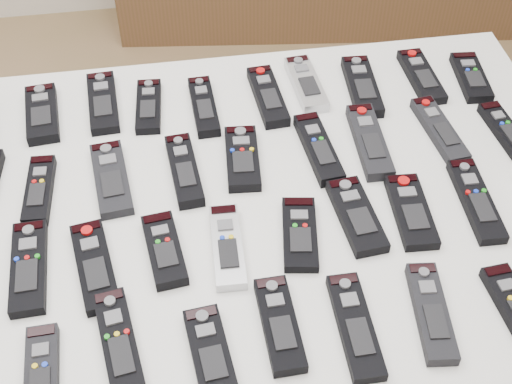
{
  "coord_description": "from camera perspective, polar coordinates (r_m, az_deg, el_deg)",
  "views": [
    {
      "loc": [
        -0.1,
        -0.81,
        1.73
      ],
      "look_at": [
        0.04,
        0.06,
        0.8
      ],
      "focal_mm": 50.0,
      "sensor_mm": 36.0,
      "label": 1
    }
  ],
  "objects": [
    {
      "name": "table",
      "position": [
        1.34,
        0.0,
        -2.29
      ],
      "size": [
        1.25,
        0.88,
        0.78
      ],
      "color": "white",
      "rests_on": "ground"
    },
    {
      "name": "remote_1",
      "position": [
        1.51,
        -16.74,
        6.01
      ],
      "size": [
        0.07,
        0.17,
        0.02
      ],
      "primitive_type": "cube",
      "rotation": [
        0.0,
        0.0,
        0.08
      ],
      "color": "black",
      "rests_on": "table"
    },
    {
      "name": "remote_2",
      "position": [
        1.51,
        -12.15,
        7.01
      ],
      "size": [
        0.07,
        0.18,
        0.02
      ],
      "primitive_type": "cube",
      "rotation": [
        0.0,
        0.0,
        0.05
      ],
      "color": "black",
      "rests_on": "table"
    },
    {
      "name": "remote_3",
      "position": [
        1.49,
        -8.59,
        6.79
      ],
      "size": [
        0.06,
        0.16,
        0.02
      ],
      "primitive_type": "cube",
      "rotation": [
        0.0,
        0.0,
        -0.07
      ],
      "color": "black",
      "rests_on": "table"
    },
    {
      "name": "remote_4",
      "position": [
        1.47,
        -4.19,
        6.84
      ],
      "size": [
        0.05,
        0.17,
        0.02
      ],
      "primitive_type": "cube",
      "rotation": [
        0.0,
        0.0,
        0.03
      ],
      "color": "black",
      "rests_on": "table"
    },
    {
      "name": "remote_5",
      "position": [
        1.49,
        0.96,
        7.66
      ],
      "size": [
        0.06,
        0.18,
        0.02
      ],
      "primitive_type": "cube",
      "rotation": [
        0.0,
        0.0,
        0.07
      ],
      "color": "black",
      "rests_on": "table"
    },
    {
      "name": "remote_6",
      "position": [
        1.53,
        4.02,
        8.61
      ],
      "size": [
        0.06,
        0.17,
        0.02
      ],
      "primitive_type": "cube",
      "rotation": [
        0.0,
        0.0,
        0.07
      ],
      "color": "#B7B7BC",
      "rests_on": "table"
    },
    {
      "name": "remote_7",
      "position": [
        1.53,
        8.48,
        8.36
      ],
      "size": [
        0.07,
        0.19,
        0.02
      ],
      "primitive_type": "cube",
      "rotation": [
        0.0,
        0.0,
        -0.06
      ],
      "color": "black",
      "rests_on": "table"
    },
    {
      "name": "remote_8",
      "position": [
        1.59,
        13.09,
        8.99
      ],
      "size": [
        0.06,
        0.18,
        0.02
      ],
      "primitive_type": "cube",
      "rotation": [
        0.0,
        0.0,
        0.03
      ],
      "color": "black",
      "rests_on": "table"
    },
    {
      "name": "remote_9",
      "position": [
        1.61,
        16.83,
        8.79
      ],
      "size": [
        0.07,
        0.16,
        0.02
      ],
      "primitive_type": "cube",
      "rotation": [
        0.0,
        0.0,
        -0.09
      ],
      "color": "black",
      "rests_on": "table"
    },
    {
      "name": "remote_11",
      "position": [
        1.35,
        -16.95,
        0.15
      ],
      "size": [
        0.05,
        0.16,
        0.02
      ],
      "primitive_type": "cube",
      "rotation": [
        0.0,
        0.0,
        -0.06
      ],
      "color": "black",
      "rests_on": "table"
    },
    {
      "name": "remote_12",
      "position": [
        1.34,
        -11.5,
        1.05
      ],
      "size": [
        0.08,
        0.19,
        0.02
      ],
      "primitive_type": "cube",
      "rotation": [
        0.0,
        0.0,
        0.11
      ],
      "color": "black",
      "rests_on": "table"
    },
    {
      "name": "remote_13",
      "position": [
        1.34,
        -5.76,
        1.74
      ],
      "size": [
        0.06,
        0.18,
        0.02
      ],
      "primitive_type": "cube",
      "rotation": [
        0.0,
        0.0,
        0.07
      ],
      "color": "black",
      "rests_on": "table"
    },
    {
      "name": "remote_14",
      "position": [
        1.35,
        -1.1,
        2.71
      ],
      "size": [
        0.07,
        0.17,
        0.02
      ],
      "primitive_type": "cube",
      "rotation": [
        0.0,
        0.0,
        -0.08
      ],
      "color": "black",
      "rests_on": "table"
    },
    {
      "name": "remote_15",
      "position": [
        1.38,
        5.02,
        3.49
      ],
      "size": [
        0.06,
        0.19,
        0.02
      ],
      "primitive_type": "cube",
      "rotation": [
        0.0,
        0.0,
        0.09
      ],
      "color": "black",
      "rests_on": "table"
    },
    {
      "name": "remote_16",
      "position": [
        1.4,
        9.06,
        4.03
      ],
      "size": [
        0.06,
        0.2,
        0.02
      ],
      "primitive_type": "cube",
      "rotation": [
        0.0,
        0.0,
        -0.04
      ],
      "color": "black",
      "rests_on": "table"
    },
    {
      "name": "remote_17",
      "position": [
        1.46,
        14.46,
        4.82
      ],
      "size": [
        0.06,
        0.19,
        0.02
      ],
      "primitive_type": "cube",
      "rotation": [
        0.0,
        0.0,
        0.1
      ],
      "color": "black",
      "rests_on": "table"
    },
    {
      "name": "remote_18",
      "position": [
        1.5,
        19.31,
        4.66
      ],
      "size": [
        0.06,
        0.16,
        0.02
      ],
      "primitive_type": "cube",
      "rotation": [
        0.0,
        0.0,
        0.09
      ],
      "color": "black",
      "rests_on": "table"
    },
    {
      "name": "remote_20",
      "position": [
        1.24,
        -17.72,
        -5.76
      ],
      "size": [
        0.06,
        0.19,
        0.02
      ],
      "primitive_type": "cube",
      "rotation": [
        0.0,
        0.0,
        0.03
      ],
      "color": "black",
      "rests_on": "table"
    },
    {
      "name": "remote_21",
      "position": [
        1.21,
        -12.78,
        -5.8
      ],
      "size": [
        0.08,
        0.19,
        0.02
      ],
      "primitive_type": "cube",
      "rotation": [
        0.0,
        0.0,
        0.16
      ],
      "color": "black",
      "rests_on": "table"
    },
    {
      "name": "remote_22",
      "position": [
        1.21,
        -7.34,
        -4.62
      ],
      "size": [
        0.07,
        0.16,
        0.02
      ],
      "primitive_type": "cube",
      "rotation": [
        0.0,
        0.0,
        0.12
      ],
      "color": "black",
      "rests_on": "table"
    },
    {
      "name": "remote_23",
      "position": [
        1.21,
        -2.31,
        -4.37
      ],
      "size": [
        0.06,
        0.18,
        0.02
      ],
      "primitive_type": "cube",
      "rotation": [
        0.0,
        0.0,
        -0.04
      ],
      "color": "#B7B7BC",
      "rests_on": "table"
    },
    {
      "name": "remote_24",
      "position": [
        1.23,
        3.53,
        -3.37
      ],
      "size": [
        0.08,
        0.16,
        0.02
      ],
      "primitive_type": "cube",
      "rotation": [
        0.0,
        0.0,
        -0.16
      ],
      "color": "black",
      "rests_on": "table"
    },
    {
      "name": "remote_25",
      "position": [
        1.27,
        8.05,
        -1.89
      ],
      "size": [
        0.08,
        0.17,
        0.02
      ],
      "primitive_type": "cube",
      "rotation": [
        0.0,
        0.0,
        0.09
      ],
      "color": "black",
      "rests_on": "table"
    },
    {
      "name": "remote_26",
      "position": [
        1.29,
        12.31,
        -1.52
      ],
      "size": [
        0.07,
        0.17,
        0.02
      ],
      "primitive_type": "cube",
      "rotation": [
        0.0,
        0.0,
        -0.06
      ],
      "color": "black",
      "rests_on": "table"
    },
    {
      "name": "remote_27",
      "position": [
        1.34,
        17.19,
        -0.65
      ],
      "size": [
        0.06,
        0.2,
        0.02
      ],
      "primitive_type": "cube",
      "rotation": [
        0.0,
        0.0,
        -0.04
      ],
      "color": "black",
      "rests_on": "table"
    },
    {
      "name": "remote_30",
      "position": [
        1.12,
        -16.76,
        -13.84
      ],
      "size": [
        0.05,
        0.16,
        0.02
      ],
      "primitive_type": "cube",
      "rotation": [
        0.0,
        0.0,
        0.03
      ],
      "color": "black",
      "rests_on": "table"
    },
    {
      "name": "remote_31",
      "position": [
        1.12,
        -10.89,
        -11.86
      ],
      "size": [
        0.08,
        0.2,
        0.02
      ],
      "primitive_type": "cube",
      "rotation": [
        0.0,
        0.0,
        0.15
      ],
      "color": "black",
      "rests_on": "table"
    },
    {
      "name": "remote_32",
      "position": [
        1.09,
        -3.65,
        -12.83
      ],
      "size": [
        0.07,
        0.16,
        0.02
      ],
      "primitive_type": "cube",
      "rotation": [
        0.0,
        0.0,
        0.1
      ],
      "color": "black",
      "rests_on": "table"
    },
    {
      "name": "remote_33",
      "position": [
        1.12,
        1.91,
        -10.54
      ],
      "size": [
        0.06,
        0.17,
        0.02
      ],
      "primitive_type": "cube",
      "rotation": [
        0.0,
        0.0,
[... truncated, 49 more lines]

